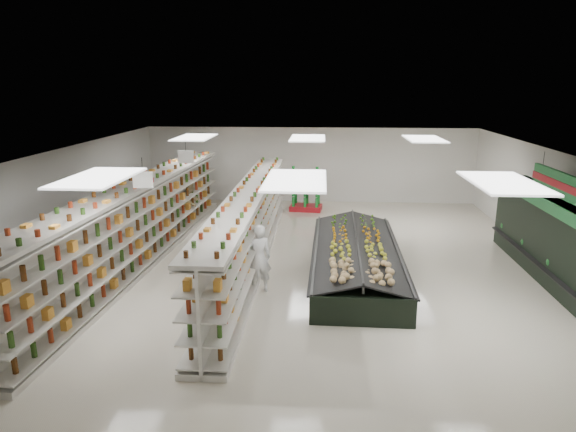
# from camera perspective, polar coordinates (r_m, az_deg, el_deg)

# --- Properties ---
(floor) EXTENTS (16.00, 16.00, 0.00)m
(floor) POSITION_cam_1_polar(r_m,az_deg,el_deg) (14.83, 1.63, -5.22)
(floor) COLOR beige
(floor) RESTS_ON ground
(ceiling) EXTENTS (14.00, 16.00, 0.02)m
(ceiling) POSITION_cam_1_polar(r_m,az_deg,el_deg) (14.07, 1.73, 7.13)
(ceiling) COLOR white
(ceiling) RESTS_ON wall_back
(wall_back) EXTENTS (14.00, 0.02, 3.20)m
(wall_back) POSITION_cam_1_polar(r_m,az_deg,el_deg) (22.21, 2.48, 5.69)
(wall_back) COLOR silver
(wall_back) RESTS_ON floor
(wall_front) EXTENTS (14.00, 0.02, 3.20)m
(wall_front) POSITION_cam_1_polar(r_m,az_deg,el_deg) (6.87, -0.99, -15.22)
(wall_front) COLOR silver
(wall_front) RESTS_ON floor
(wall_left) EXTENTS (0.02, 16.00, 3.20)m
(wall_left) POSITION_cam_1_polar(r_m,az_deg,el_deg) (16.20, -23.90, 1.12)
(wall_left) COLOR silver
(wall_left) RESTS_ON floor
(wall_right) EXTENTS (0.02, 16.00, 3.20)m
(wall_right) POSITION_cam_1_polar(r_m,az_deg,el_deg) (15.75, 28.04, 0.29)
(wall_right) COLOR silver
(wall_right) RESTS_ON floor
(produce_wall_case) EXTENTS (0.93, 8.00, 2.20)m
(produce_wall_case) POSITION_cam_1_polar(r_m,az_deg,el_deg) (14.33, 28.53, -2.54)
(produce_wall_case) COLOR black
(produce_wall_case) RESTS_ON floor
(aisle_sign_near) EXTENTS (0.52, 0.06, 0.75)m
(aisle_sign_near) POSITION_cam_1_polar(r_m,az_deg,el_deg) (12.90, -15.80, 3.90)
(aisle_sign_near) COLOR white
(aisle_sign_near) RESTS_ON ceiling
(aisle_sign_far) EXTENTS (0.52, 0.06, 0.75)m
(aisle_sign_far) POSITION_cam_1_polar(r_m,az_deg,el_deg) (16.67, -11.27, 6.47)
(aisle_sign_far) COLOR white
(aisle_sign_far) RESTS_ON ceiling
(hortifruti_banner) EXTENTS (0.12, 3.20, 0.95)m
(hortifruti_banner) POSITION_cam_1_polar(r_m,az_deg,el_deg) (13.90, 28.16, 3.03)
(hortifruti_banner) COLOR #1D6E33
(hortifruti_banner) RESTS_ON ceiling
(gondola_left) EXTENTS (1.65, 13.45, 2.32)m
(gondola_left) POSITION_cam_1_polar(r_m,az_deg,el_deg) (15.18, -16.12, -1.11)
(gondola_left) COLOR silver
(gondola_left) RESTS_ON floor
(gondola_center) EXTENTS (0.95, 12.26, 2.13)m
(gondola_center) POSITION_cam_1_polar(r_m,az_deg,el_deg) (14.59, -4.25, -1.56)
(gondola_center) COLOR silver
(gondola_center) RESTS_ON floor
(produce_island) EXTENTS (2.49, 6.59, 0.98)m
(produce_island) POSITION_cam_1_polar(r_m,az_deg,el_deg) (14.07, 7.57, -4.53)
(produce_island) COLOR black
(produce_island) RESTS_ON floor
(soda_endcap) EXTENTS (1.40, 1.02, 1.68)m
(soda_endcap) POSITION_cam_1_polar(r_m,az_deg,el_deg) (20.73, 2.03, 2.84)
(soda_endcap) COLOR #A8131C
(soda_endcap) RESTS_ON floor
(shopper_main) EXTENTS (0.73, 0.60, 1.73)m
(shopper_main) POSITION_cam_1_polar(r_m,az_deg,el_deg) (12.59, -3.30, -4.73)
(shopper_main) COLOR white
(shopper_main) RESTS_ON floor
(shopper_background) EXTENTS (0.81, 0.97, 1.71)m
(shopper_background) POSITION_cam_1_polar(r_m,az_deg,el_deg) (18.80, -10.74, 1.50)
(shopper_background) COLOR #96895C
(shopper_background) RESTS_ON floor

